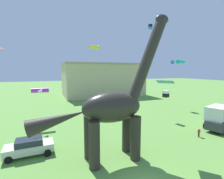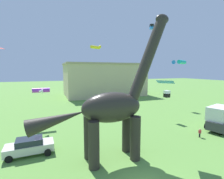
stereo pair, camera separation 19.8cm
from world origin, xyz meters
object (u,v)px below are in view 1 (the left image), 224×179
person_photographer (199,132)px  kite_high_left (150,27)px  kite_mid_left (179,62)px  kite_near_low (40,91)px  kite_far_right (166,94)px  dinosaur_sculpture (112,107)px  parked_sedan_left (29,147)px  parked_box_truck (221,117)px  kite_mid_center (165,82)px  kite_drifting (95,47)px

person_photographer → kite_high_left: size_ratio=0.93×
kite_high_left → person_photographer: bearing=-108.4°
kite_mid_left → kite_near_low: size_ratio=1.02×
kite_far_right → kite_mid_left: bearing=19.8°
dinosaur_sculpture → parked_sedan_left: (-6.83, 3.43, -3.85)m
parked_box_truck → person_photographer: size_ratio=5.72×
person_photographer → kite_mid_center: bearing=165.1°
parked_box_truck → kite_mid_center: 12.28m
kite_drifting → kite_mid_left: size_ratio=0.93×
person_photographer → kite_far_right: (0.75, 6.93, 3.54)m
kite_mid_center → kite_mid_left: 14.29m
parked_sedan_left → kite_far_right: bearing=10.2°
parked_sedan_left → kite_mid_left: (22.39, 5.48, 8.36)m
person_photographer → kite_drifting: size_ratio=0.48×
parked_sedan_left → kite_mid_left: 24.52m
kite_mid_center → kite_mid_left: (10.43, 9.46, 2.42)m
kite_far_right → kite_near_low: bearing=167.0°
person_photographer → kite_high_left: kite_high_left is taller
person_photographer → kite_drifting: (-7.14, 19.01, 11.76)m
kite_drifting → kite_mid_left: (11.37, -10.82, -3.23)m
person_photographer → kite_high_left: 27.81m
parked_box_truck → kite_mid_left: bearing=77.2°
dinosaur_sculpture → kite_mid_left: bearing=45.6°
dinosaur_sculpture → kite_mid_left: (15.57, 8.91, 4.50)m
person_photographer → kite_mid_left: (4.23, 8.19, 8.53)m
person_photographer → kite_mid_left: bearing=36.2°
person_photographer → kite_mid_center: kite_mid_center is taller
parked_sedan_left → kite_mid_center: bearing=-20.8°
kite_far_right → person_photographer: bearing=-96.2°
dinosaur_sculpture → parked_box_truck: (16.13, 1.48, -3.01)m
parked_sedan_left → kite_mid_center: (11.96, -3.98, 5.94)m
parked_sedan_left → person_photographer: (18.16, -2.71, -0.17)m
person_photographer → kite_far_right: size_ratio=0.99×
parked_box_truck → dinosaur_sculpture: bearing=168.2°
dinosaur_sculpture → kite_near_low: size_ratio=5.62×
parked_sedan_left → parked_box_truck: bearing=-7.3°
kite_mid_left → kite_mid_center: bearing=-137.8°
parked_box_truck → kite_far_right: size_ratio=5.64×
parked_sedan_left → kite_near_low: size_ratio=1.86×
kite_near_low → person_photographer: bearing=-32.7°
dinosaur_sculpture → kite_mid_center: bearing=9.6°
kite_mid_left → kite_near_low: 22.11m
kite_high_left → kite_far_right: kite_high_left is taller
person_photographer → dinosaur_sculpture: bearing=157.2°
parked_sedan_left → kite_near_low: (0.87, 8.40, 4.22)m
kite_far_right → kite_mid_left: kite_mid_left is taller
kite_mid_center → kite_drifting: kite_drifting is taller
kite_mid_center → kite_high_left: bearing=59.2°
parked_sedan_left → kite_mid_center: 13.94m
dinosaur_sculpture → kite_mid_left: dinosaur_sculpture is taller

